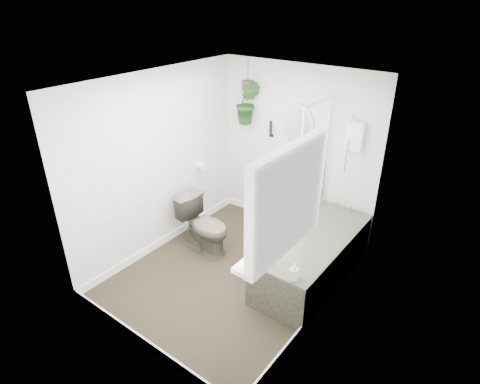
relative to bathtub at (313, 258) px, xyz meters
The scene contains 22 objects.
floor 0.99m from the bathtub, 147.99° to the right, with size 2.30×2.80×0.02m, color black.
ceiling 2.23m from the bathtub, 147.99° to the right, with size 2.30×2.80×0.02m, color white.
wall_back 1.49m from the bathtub, 131.32° to the left, with size 2.30×0.02×2.30m, color white.
wall_front 2.24m from the bathtub, 112.73° to the right, with size 2.30×0.02×2.30m, color white.
wall_left 2.20m from the bathtub, 165.69° to the right, with size 0.02×2.80×2.30m, color white.
wall_right 1.06m from the bathtub, 54.25° to the right, with size 0.02×2.80×2.30m, color white.
skirting 0.97m from the bathtub, 147.99° to the right, with size 2.30×2.80×0.10m, color white.
bathtub is the anchor object (origin of this frame).
bath_screen 1.15m from the bathtub, 123.96° to the left, with size 0.04×0.72×1.40m, color silver, non-canonical shape.
shower_box 1.51m from the bathtub, 90.00° to the left, with size 0.20×0.10×0.35m, color white.
oval_mirror 1.69m from the bathtub, 132.28° to the left, with size 0.46×0.03×0.62m, color beige.
wall_sconce 1.84m from the bathtub, 144.17° to the left, with size 0.04×0.04×0.22m, color black.
toilet_roll_holder 2.01m from the bathtub, behind, with size 0.11×0.11×0.11m, color white.
window_recess 1.84m from the bathtub, 76.41° to the right, with size 0.08×1.00×0.90m, color white.
window_sill 1.54m from the bathtub, 79.61° to the right, with size 0.18×1.00×0.04m, color white.
window_blinds 1.83m from the bathtub, 78.46° to the right, with size 0.01×0.86×0.76m, color white.
toilet 1.44m from the bathtub, 167.25° to the right, with size 0.41×0.73×0.74m, color #4A493C.
pedestal_sink 1.04m from the bathtub, 140.99° to the left, with size 0.57×0.49×0.98m, color #4A493C, non-canonical shape.
sill_plant 1.52m from the bathtub, 79.77° to the right, with size 0.19×0.17×0.21m, color black.
hanging_plant 2.21m from the bathtub, 153.43° to the left, with size 0.32×0.26×0.58m, color black.
soap_bottle 0.90m from the bathtub, 76.83° to the right, with size 0.08×0.08×0.18m, color #282324.
hanging_pot 2.37m from the bathtub, 153.43° to the left, with size 0.16×0.16×0.12m, color #453525.
Camera 1 is at (2.42, -3.06, 3.10)m, focal length 30.00 mm.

